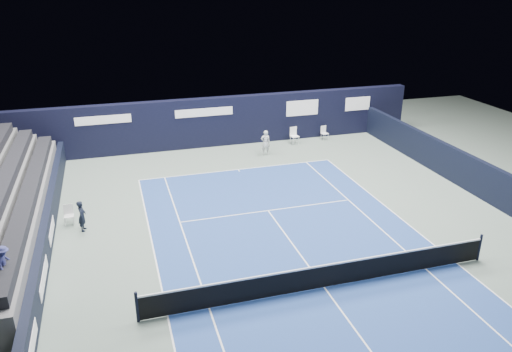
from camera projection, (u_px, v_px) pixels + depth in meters
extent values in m
plane|color=slate|center=(303.00, 259.00, 19.28)|extent=(48.00, 48.00, 0.00)
cube|color=navy|center=(324.00, 288.00, 17.51)|extent=(10.97, 23.77, 0.01)
cube|color=black|center=(467.00, 172.00, 25.29)|extent=(0.30, 22.00, 1.80)
cube|color=white|center=(295.00, 136.00, 32.14)|extent=(0.53, 0.51, 0.05)
cube|color=white|center=(293.00, 131.00, 32.21)|extent=(0.48, 0.09, 0.57)
cylinder|color=white|center=(296.00, 139.00, 32.47)|extent=(0.03, 0.03, 0.50)
cylinder|color=white|center=(290.00, 140.00, 32.32)|extent=(0.03, 0.03, 0.50)
cylinder|color=white|center=(299.00, 141.00, 32.14)|extent=(0.03, 0.03, 0.50)
cylinder|color=white|center=(293.00, 141.00, 31.99)|extent=(0.03, 0.03, 0.50)
cube|color=white|center=(325.00, 134.00, 32.96)|extent=(0.47, 0.45, 0.04)
cube|color=white|center=(323.00, 129.00, 33.02)|extent=(0.40, 0.10, 0.48)
cylinder|color=white|center=(325.00, 136.00, 33.25)|extent=(0.02, 0.02, 0.43)
cylinder|color=white|center=(321.00, 136.00, 33.10)|extent=(0.02, 0.02, 0.43)
cylinder|color=white|center=(328.00, 137.00, 32.98)|extent=(0.02, 0.02, 0.43)
cylinder|color=white|center=(324.00, 138.00, 32.83)|extent=(0.02, 0.02, 0.43)
cube|color=white|center=(69.00, 216.00, 21.74)|extent=(0.40, 0.39, 0.04)
cube|color=white|center=(68.00, 209.00, 21.81)|extent=(0.40, 0.03, 0.48)
cylinder|color=white|center=(74.00, 218.00, 22.01)|extent=(0.02, 0.02, 0.42)
cylinder|color=white|center=(66.00, 219.00, 21.92)|extent=(0.02, 0.02, 0.42)
cylinder|color=white|center=(74.00, 221.00, 21.72)|extent=(0.02, 0.02, 0.42)
cylinder|color=white|center=(65.00, 223.00, 21.63)|extent=(0.02, 0.02, 0.42)
imported|color=black|center=(82.00, 216.00, 21.18)|extent=(0.40, 0.54, 1.36)
cube|color=white|center=(238.00, 169.00, 28.05)|extent=(10.97, 0.06, 0.00)
cube|color=white|center=(457.00, 263.00, 18.96)|extent=(0.06, 23.77, 0.00)
cube|color=white|center=(167.00, 316.00, 16.05)|extent=(0.06, 23.77, 0.00)
cube|color=white|center=(426.00, 269.00, 18.60)|extent=(0.06, 23.77, 0.00)
cube|color=white|center=(209.00, 308.00, 16.41)|extent=(0.06, 23.77, 0.00)
cube|color=white|center=(268.00, 211.00, 23.18)|extent=(8.23, 0.06, 0.00)
cube|color=white|center=(324.00, 287.00, 17.50)|extent=(0.06, 12.80, 0.00)
cube|color=white|center=(239.00, 170.00, 27.92)|extent=(0.06, 0.30, 0.00)
cylinder|color=black|center=(479.00, 247.00, 19.00)|extent=(0.10, 0.10, 1.10)
cylinder|color=black|center=(137.00, 307.00, 15.60)|extent=(0.10, 0.10, 1.10)
cube|color=black|center=(325.00, 276.00, 17.34)|extent=(12.80, 0.03, 0.86)
cube|color=white|center=(326.00, 265.00, 17.17)|extent=(12.80, 0.05, 0.06)
cube|color=black|center=(219.00, 121.00, 31.57)|extent=(26.00, 0.60, 3.10)
cube|color=silver|center=(103.00, 120.00, 29.14)|extent=(3.20, 0.02, 0.50)
cube|color=silver|center=(204.00, 112.00, 30.74)|extent=(3.60, 0.02, 0.50)
cube|color=silver|center=(302.00, 108.00, 32.54)|extent=(2.20, 0.02, 1.00)
cube|color=silver|center=(358.00, 104.00, 33.60)|extent=(1.80, 0.02, 0.90)
cube|color=black|center=(47.00, 231.00, 20.08)|extent=(0.30, 22.00, 1.20)
cube|color=silver|center=(32.00, 346.00, 13.92)|extent=(0.02, 2.00, 0.45)
cube|color=silver|center=(44.00, 278.00, 17.02)|extent=(0.02, 2.40, 0.45)
cube|color=silver|center=(52.00, 231.00, 20.13)|extent=(0.02, 2.00, 0.45)
cube|color=#545356|center=(33.00, 218.00, 20.73)|extent=(0.90, 16.00, 1.65)
cube|color=#505052|center=(8.00, 215.00, 20.40)|extent=(0.90, 16.00, 2.10)
cube|color=black|center=(29.00, 195.00, 20.34)|extent=(0.63, 15.20, 0.40)
cube|color=black|center=(3.00, 187.00, 19.93)|extent=(0.63, 15.20, 0.40)
imported|color=navy|center=(4.00, 261.00, 15.08)|extent=(0.49, 0.71, 1.02)
imported|color=silver|center=(265.00, 143.00, 30.10)|extent=(0.62, 0.47, 1.53)
cylinder|color=black|center=(265.00, 140.00, 29.69)|extent=(0.03, 0.29, 0.13)
torus|color=black|center=(266.00, 139.00, 29.43)|extent=(0.30, 0.13, 0.29)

